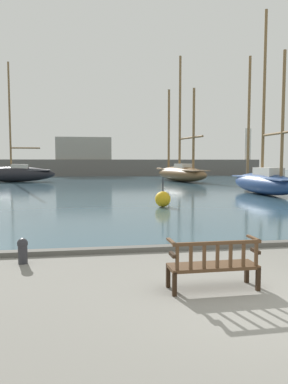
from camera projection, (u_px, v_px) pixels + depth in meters
ground_plane at (260, 305)px, 6.00m from camera, size 160.00×160.00×0.00m
harbor_water at (104, 178)px, 49.27m from camera, size 100.00×80.00×0.08m
quay_edge_kerb at (192, 247)px, 9.78m from camera, size 40.00×0.30×0.12m
park_bench at (213, 264)px, 6.66m from camera, size 1.61×0.54×0.92m
sailboat_nearest_port at (264, 180)px, 25.02m from camera, size 1.98×8.13×12.07m
sailboat_mid_starboard at (181, 171)px, 40.93m from camera, size 4.48×12.39×13.50m
sailboat_outer_starboard at (13, 173)px, 39.64m from camera, size 9.91×2.47×12.46m
mooring_bollard at (23, 249)px, 8.38m from camera, size 0.24×0.24×0.58m
channel_buoy at (163, 199)px, 18.10m from camera, size 0.76×0.76×1.46m
far_breakwater at (101, 165)px, 55.87m from camera, size 49.20×2.40×7.45m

